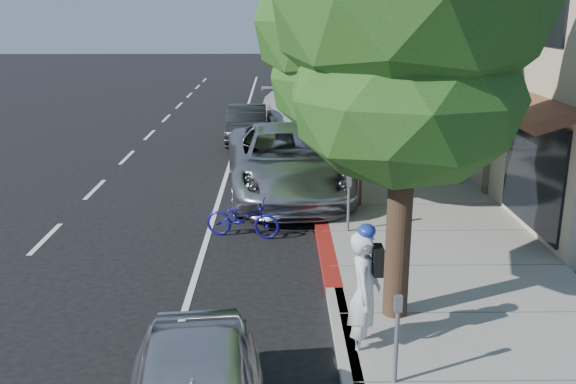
{
  "coord_description": "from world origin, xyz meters",
  "views": [
    {
      "loc": [
        -0.98,
        -11.51,
        4.98
      ],
      "look_at": [
        -0.8,
        1.01,
        1.35
      ],
      "focal_mm": 40.0,
      "sensor_mm": 36.0,
      "label": 1
    }
  ],
  "objects_px": {
    "street_tree_2": "(336,18)",
    "street_tree_4": "(316,8)",
    "street_tree_1": "(359,25)",
    "silver_suv": "(286,161)",
    "street_tree_0": "(410,7)",
    "white_pickup": "(290,111)",
    "street_tree_5": "(310,15)",
    "bicycle": "(243,218)",
    "street_tree_3": "(324,2)",
    "cyclist": "(364,294)",
    "dark_suv_far": "(285,80)",
    "dark_sedan": "(247,124)",
    "pedestrian": "(340,124)"
  },
  "relations": [
    {
      "from": "street_tree_3",
      "to": "white_pickup",
      "type": "relative_size",
      "value": 1.54
    },
    {
      "from": "cyclist",
      "to": "dark_sedan",
      "type": "relative_size",
      "value": 0.46
    },
    {
      "from": "street_tree_4",
      "to": "street_tree_1",
      "type": "bearing_deg",
      "value": -90.0
    },
    {
      "from": "street_tree_3",
      "to": "dark_suv_far",
      "type": "height_order",
      "value": "street_tree_3"
    },
    {
      "from": "street_tree_0",
      "to": "street_tree_4",
      "type": "relative_size",
      "value": 1.01
    },
    {
      "from": "cyclist",
      "to": "dark_sedan",
      "type": "bearing_deg",
      "value": 20.35
    },
    {
      "from": "dark_sedan",
      "to": "street_tree_1",
      "type": "bearing_deg",
      "value": -70.99
    },
    {
      "from": "street_tree_1",
      "to": "street_tree_2",
      "type": "height_order",
      "value": "street_tree_1"
    },
    {
      "from": "cyclist",
      "to": "dark_suv_far",
      "type": "height_order",
      "value": "cyclist"
    },
    {
      "from": "street_tree_0",
      "to": "silver_suv",
      "type": "distance_m",
      "value": 8.69
    },
    {
      "from": "street_tree_4",
      "to": "cyclist",
      "type": "height_order",
      "value": "street_tree_4"
    },
    {
      "from": "street_tree_4",
      "to": "white_pickup",
      "type": "relative_size",
      "value": 1.43
    },
    {
      "from": "street_tree_3",
      "to": "cyclist",
      "type": "relative_size",
      "value": 4.35
    },
    {
      "from": "street_tree_5",
      "to": "street_tree_1",
      "type": "bearing_deg",
      "value": -90.0
    },
    {
      "from": "street_tree_5",
      "to": "bicycle",
      "type": "height_order",
      "value": "street_tree_5"
    },
    {
      "from": "silver_suv",
      "to": "bicycle",
      "type": "bearing_deg",
      "value": -111.61
    },
    {
      "from": "street_tree_1",
      "to": "street_tree_3",
      "type": "xyz_separation_m",
      "value": [
        -0.0,
        12.0,
        0.61
      ]
    },
    {
      "from": "bicycle",
      "to": "dark_sedan",
      "type": "bearing_deg",
      "value": 14.95
    },
    {
      "from": "street_tree_0",
      "to": "dark_sedan",
      "type": "distance_m",
      "value": 15.49
    },
    {
      "from": "street_tree_5",
      "to": "silver_suv",
      "type": "xyz_separation_m",
      "value": [
        -1.68,
        -22.5,
        -3.55
      ]
    },
    {
      "from": "street_tree_5",
      "to": "street_tree_3",
      "type": "bearing_deg",
      "value": -90.0
    },
    {
      "from": "street_tree_5",
      "to": "bicycle",
      "type": "distance_m",
      "value": 26.38
    },
    {
      "from": "silver_suv",
      "to": "pedestrian",
      "type": "bearing_deg",
      "value": 65.38
    },
    {
      "from": "street_tree_3",
      "to": "pedestrian",
      "type": "xyz_separation_m",
      "value": [
        0.32,
        -4.86,
        -4.22
      ]
    },
    {
      "from": "street_tree_4",
      "to": "pedestrian",
      "type": "height_order",
      "value": "street_tree_4"
    },
    {
      "from": "street_tree_1",
      "to": "cyclist",
      "type": "distance_m",
      "value": 7.9
    },
    {
      "from": "street_tree_2",
      "to": "pedestrian",
      "type": "distance_m",
      "value": 3.84
    },
    {
      "from": "street_tree_5",
      "to": "silver_suv",
      "type": "height_order",
      "value": "street_tree_5"
    },
    {
      "from": "street_tree_5",
      "to": "dark_suv_far",
      "type": "height_order",
      "value": "street_tree_5"
    },
    {
      "from": "street_tree_4",
      "to": "street_tree_5",
      "type": "distance_m",
      "value": 6.02
    },
    {
      "from": "white_pickup",
      "to": "street_tree_1",
      "type": "bearing_deg",
      "value": -90.04
    },
    {
      "from": "street_tree_1",
      "to": "silver_suv",
      "type": "height_order",
      "value": "street_tree_1"
    },
    {
      "from": "street_tree_2",
      "to": "white_pickup",
      "type": "bearing_deg",
      "value": 105.64
    },
    {
      "from": "street_tree_5",
      "to": "street_tree_0",
      "type": "bearing_deg",
      "value": -90.0
    },
    {
      "from": "street_tree_5",
      "to": "white_pickup",
      "type": "xyz_separation_m",
      "value": [
        -1.4,
        -13.0,
        -3.68
      ]
    },
    {
      "from": "silver_suv",
      "to": "pedestrian",
      "type": "height_order",
      "value": "silver_suv"
    },
    {
      "from": "street_tree_0",
      "to": "cyclist",
      "type": "bearing_deg",
      "value": -123.02
    },
    {
      "from": "white_pickup",
      "to": "cyclist",
      "type": "bearing_deg",
      "value": -94.9
    },
    {
      "from": "street_tree_2",
      "to": "street_tree_4",
      "type": "distance_m",
      "value": 12.0
    },
    {
      "from": "street_tree_1",
      "to": "street_tree_5",
      "type": "bearing_deg",
      "value": 90.0
    },
    {
      "from": "white_pickup",
      "to": "silver_suv",
      "type": "bearing_deg",
      "value": -99.0
    },
    {
      "from": "street_tree_5",
      "to": "dark_sedan",
      "type": "xyz_separation_m",
      "value": [
        -3.1,
        -15.44,
        -3.78
      ]
    },
    {
      "from": "street_tree_0",
      "to": "pedestrian",
      "type": "height_order",
      "value": "street_tree_0"
    },
    {
      "from": "silver_suv",
      "to": "dark_sedan",
      "type": "distance_m",
      "value": 7.21
    },
    {
      "from": "bicycle",
      "to": "dark_sedan",
      "type": "xyz_separation_m",
      "value": [
        -0.4,
        10.49,
        0.24
      ]
    },
    {
      "from": "street_tree_4",
      "to": "dark_suv_far",
      "type": "distance_m",
      "value": 6.92
    },
    {
      "from": "street_tree_3",
      "to": "bicycle",
      "type": "distance_m",
      "value": 14.95
    },
    {
      "from": "dark_sedan",
      "to": "dark_suv_far",
      "type": "xyz_separation_m",
      "value": [
        1.62,
        14.75,
        0.05
      ]
    },
    {
      "from": "street_tree_2",
      "to": "dark_sedan",
      "type": "distance_m",
      "value": 5.62
    },
    {
      "from": "bicycle",
      "to": "white_pickup",
      "type": "bearing_deg",
      "value": 7.02
    }
  ]
}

